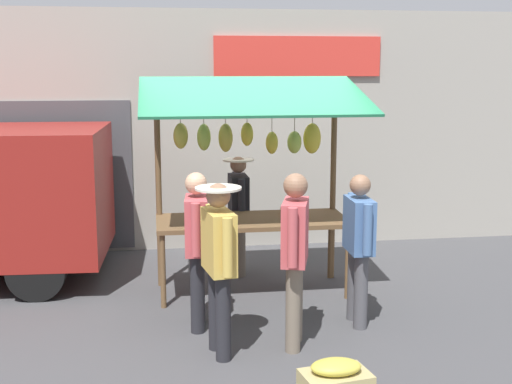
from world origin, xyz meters
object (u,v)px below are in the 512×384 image
(market_stall, at_px, (252,158))
(vendor_with_sunhat, at_px, (238,206))
(shopper_in_striped_shirt, at_px, (197,240))
(produce_crate_near, at_px, (336,383))
(shopper_in_grey_tee, at_px, (219,256))
(shopper_with_ponytail, at_px, (295,248))
(shopper_with_shopping_bag, at_px, (359,240))

(market_stall, height_order, vendor_with_sunhat, market_stall)
(shopper_in_striped_shirt, distance_m, produce_crate_near, 2.14)
(vendor_with_sunhat, bearing_deg, shopper_in_grey_tee, -11.63)
(shopper_in_grey_tee, bearing_deg, shopper_with_ponytail, -91.88)
(vendor_with_sunhat, bearing_deg, shopper_in_striped_shirt, -20.33)
(shopper_in_grey_tee, distance_m, produce_crate_near, 1.55)
(vendor_with_sunhat, xyz_separation_m, shopper_with_ponytail, (-0.24, 2.37, 0.09))
(market_stall, relative_size, shopper_in_striped_shirt, 1.57)
(shopper_in_grey_tee, bearing_deg, market_stall, -26.55)
(market_stall, bearing_deg, shopper_in_grey_tee, 72.65)
(market_stall, distance_m, produce_crate_near, 3.18)
(market_stall, height_order, shopper_with_shopping_bag, market_stall)
(shopper_with_ponytail, xyz_separation_m, shopper_in_grey_tee, (0.72, 0.09, -0.02))
(market_stall, distance_m, vendor_with_sunhat, 0.99)
(shopper_with_ponytail, bearing_deg, shopper_in_striped_shirt, 71.48)
(vendor_with_sunhat, bearing_deg, produce_crate_near, 4.78)
(market_stall, bearing_deg, vendor_with_sunhat, -83.92)
(market_stall, height_order, shopper_in_grey_tee, market_stall)
(produce_crate_near, bearing_deg, shopper_with_ponytail, -85.23)
(shopper_in_striped_shirt, bearing_deg, market_stall, -28.44)
(market_stall, relative_size, vendor_with_sunhat, 1.66)
(vendor_with_sunhat, relative_size, shopper_in_grey_tee, 0.94)
(vendor_with_sunhat, xyz_separation_m, produce_crate_near, (-0.33, 3.53, -0.71))
(shopper_with_shopping_bag, bearing_deg, market_stall, 38.04)
(shopper_in_striped_shirt, xyz_separation_m, shopper_with_ponytail, (-0.87, 0.60, 0.05))
(market_stall, relative_size, shopper_in_grey_tee, 1.56)
(shopper_in_striped_shirt, bearing_deg, shopper_with_shopping_bag, -89.95)
(market_stall, bearing_deg, shopper_with_shopping_bag, 126.99)
(shopper_with_ponytail, bearing_deg, vendor_with_sunhat, 21.82)
(shopper_with_ponytail, bearing_deg, shopper_in_grey_tee, 113.48)
(shopper_with_shopping_bag, distance_m, produce_crate_near, 1.89)
(shopper_with_ponytail, distance_m, produce_crate_near, 1.41)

